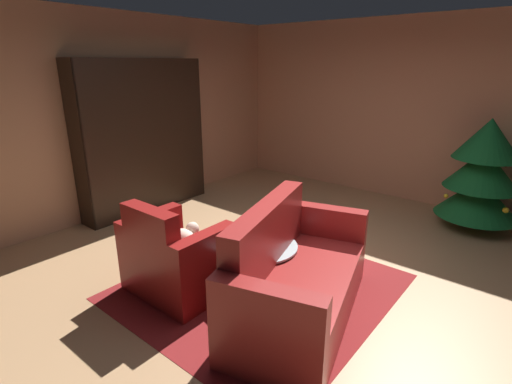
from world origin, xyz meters
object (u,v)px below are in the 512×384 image
book_stack_on_table (262,241)px  decorated_tree (482,173)px  coffee_table (261,250)px  armchair_red (175,260)px  bottle_on_table (256,228)px  bookshelf_unit (151,138)px  couch_red (295,280)px

book_stack_on_table → decorated_tree: size_ratio=0.16×
coffee_table → book_stack_on_table: 0.11m
armchair_red → bottle_on_table: armchair_red is taller
coffee_table → bottle_on_table: 0.24m
armchair_red → bottle_on_table: size_ratio=4.02×
book_stack_on_table → armchair_red: bearing=-142.3°
bookshelf_unit → decorated_tree: bookshelf_unit is taller
coffee_table → decorated_tree: bearing=66.8°
couch_red → bottle_on_table: couch_red is taller
armchair_red → couch_red: bearing=20.3°
couch_red → bottle_on_table: (-0.63, 0.24, 0.23)m
coffee_table → book_stack_on_table: bearing=-37.6°
bookshelf_unit → bottle_on_table: 2.67m
couch_red → decorated_tree: bearing=75.6°
armchair_red → book_stack_on_table: size_ratio=3.95×
couch_red → coffee_table: 0.50m
decorated_tree → couch_red: bearing=-104.4°
bookshelf_unit → book_stack_on_table: bookshelf_unit is taller
bookshelf_unit → book_stack_on_table: (2.72, -0.82, -0.53)m
coffee_table → bottle_on_table: (-0.16, 0.11, 0.14)m
book_stack_on_table → bottle_on_table: bottle_on_table is taller
bookshelf_unit → armchair_red: (2.07, -1.32, -0.73)m
couch_red → bottle_on_table: 0.71m
bookshelf_unit → couch_red: bearing=-16.2°
coffee_table → decorated_tree: decorated_tree is taller
bookshelf_unit → decorated_tree: bearing=28.8°
couch_red → bookshelf_unit: bearing=163.8°
bottle_on_table → decorated_tree: (1.42, 2.85, 0.19)m
bookshelf_unit → bottle_on_table: bearing=-15.0°
decorated_tree → bookshelf_unit: bearing=-151.2°
bookshelf_unit → armchair_red: bearing=-32.5°
armchair_red → decorated_tree: 3.99m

